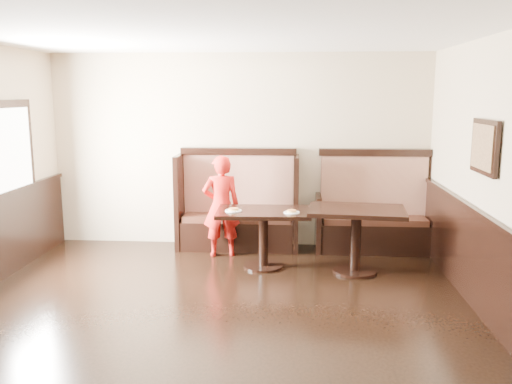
# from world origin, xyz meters

# --- Properties ---
(ground) EXTENTS (7.00, 7.00, 0.00)m
(ground) POSITION_xyz_m (0.00, 0.00, 0.00)
(ground) COLOR black
(ground) RESTS_ON ground
(room_shell) EXTENTS (7.00, 7.00, 7.00)m
(room_shell) POSITION_xyz_m (-0.30, 0.28, 0.67)
(room_shell) COLOR tan
(room_shell) RESTS_ON ground
(booth_main) EXTENTS (1.75, 0.72, 1.45)m
(booth_main) POSITION_xyz_m (0.00, 3.30, 0.53)
(booth_main) COLOR black
(booth_main) RESTS_ON ground
(booth_neighbor) EXTENTS (1.65, 0.72, 1.45)m
(booth_neighbor) POSITION_xyz_m (1.95, 3.29, 0.48)
(booth_neighbor) COLOR black
(booth_neighbor) RESTS_ON ground
(table_main) EXTENTS (1.21, 0.78, 0.76)m
(table_main) POSITION_xyz_m (0.42, 2.39, 0.58)
(table_main) COLOR black
(table_main) RESTS_ON ground
(table_neighbor) EXTENTS (1.25, 0.88, 0.82)m
(table_neighbor) POSITION_xyz_m (1.59, 2.27, 0.61)
(table_neighbor) COLOR black
(table_neighbor) RESTS_ON ground
(child) EXTENTS (0.57, 0.44, 1.40)m
(child) POSITION_xyz_m (-0.18, 2.86, 0.70)
(child) COLOR red
(child) RESTS_ON ground
(pizza_plate_left) EXTENTS (0.21, 0.21, 0.04)m
(pizza_plate_left) POSITION_xyz_m (0.05, 2.31, 0.77)
(pizza_plate_left) COLOR white
(pizza_plate_left) RESTS_ON table_main
(pizza_plate_right) EXTENTS (0.20, 0.20, 0.04)m
(pizza_plate_right) POSITION_xyz_m (0.78, 2.27, 0.77)
(pizza_plate_right) COLOR white
(pizza_plate_right) RESTS_ON table_main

